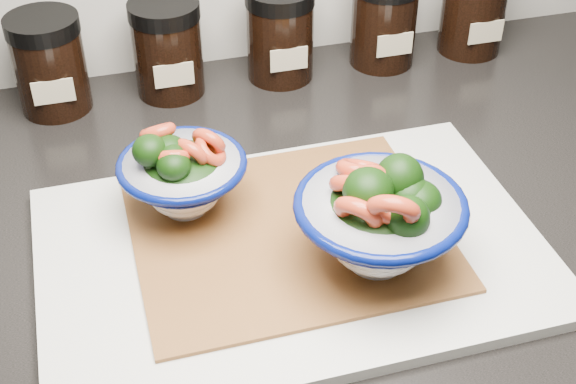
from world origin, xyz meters
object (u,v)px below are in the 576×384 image
object	(u,v)px
spice_jar_b	(167,48)
bowl_left	(182,175)
bowl_right	(381,218)
spice_jar_e	(474,8)
spice_jar_a	(49,64)
cutting_board	(292,252)
spice_jar_c	(280,34)
spice_jar_d	(384,20)

from	to	relation	value
spice_jar_b	bowl_left	bearing A→B (deg)	-96.07
bowl_left	bowl_right	size ratio (longest dim) A/B	0.82
spice_jar_e	spice_jar_a	bearing A→B (deg)	180.00
bowl_right	cutting_board	bearing A→B (deg)	147.85
bowl_right	spice_jar_c	xyz separation A→B (m)	(0.01, 0.36, -0.01)
spice_jar_c	spice_jar_e	distance (m)	0.25
bowl_right	spice_jar_c	size ratio (longest dim) A/B	1.30
spice_jar_a	spice_jar_d	distance (m)	0.40
cutting_board	bowl_left	world-z (taller)	bowl_left
cutting_board	spice_jar_e	world-z (taller)	spice_jar_e
cutting_board	spice_jar_e	distance (m)	0.46
spice_jar_a	spice_jar_e	bearing A→B (deg)	0.00
spice_jar_a	spice_jar_e	distance (m)	0.52
spice_jar_a	spice_jar_e	xyz separation A→B (m)	(0.52, 0.00, 0.00)
cutting_board	spice_jar_e	xyz separation A→B (m)	(0.33, 0.32, 0.05)
spice_jar_a	spice_jar_b	bearing A→B (deg)	0.00
spice_jar_b	spice_jar_c	world-z (taller)	same
spice_jar_d	spice_jar_a	bearing A→B (deg)	180.00
spice_jar_b	spice_jar_e	bearing A→B (deg)	0.00
cutting_board	spice_jar_a	bearing A→B (deg)	120.70
bowl_right	spice_jar_a	distance (m)	0.44
spice_jar_a	spice_jar_c	xyz separation A→B (m)	(0.27, 0.00, 0.00)
cutting_board	spice_jar_b	xyz separation A→B (m)	(-0.06, 0.32, 0.05)
bowl_right	spice_jar_d	xyz separation A→B (m)	(0.14, 0.36, -0.01)
bowl_left	spice_jar_d	bearing A→B (deg)	39.77
cutting_board	bowl_right	xyz separation A→B (m)	(0.07, -0.04, 0.06)
cutting_board	bowl_left	size ratio (longest dim) A/B	3.74
bowl_right	spice_jar_e	xyz separation A→B (m)	(0.26, 0.36, -0.01)
bowl_left	cutting_board	bearing A→B (deg)	-42.59
spice_jar_b	spice_jar_c	size ratio (longest dim) A/B	1.00
bowl_left	spice_jar_e	world-z (taller)	spice_jar_e
bowl_left	spice_jar_b	size ratio (longest dim) A/B	1.06
bowl_right	spice_jar_d	size ratio (longest dim) A/B	1.30
cutting_board	spice_jar_d	xyz separation A→B (m)	(0.21, 0.32, 0.05)
cutting_board	spice_jar_b	bearing A→B (deg)	100.16
bowl_left	spice_jar_e	distance (m)	0.48
spice_jar_b	cutting_board	bearing A→B (deg)	-79.84
spice_jar_b	spice_jar_a	bearing A→B (deg)	180.00
bowl_left	bowl_right	distance (m)	0.19
spice_jar_c	spice_jar_d	bearing A→B (deg)	0.00
bowl_left	spice_jar_e	xyz separation A→B (m)	(0.41, 0.24, 0.00)
bowl_left	spice_jar_a	distance (m)	0.27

